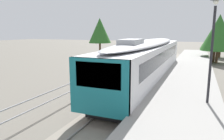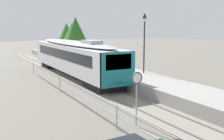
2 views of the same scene
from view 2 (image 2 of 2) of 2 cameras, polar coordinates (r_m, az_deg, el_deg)
The scene contains 10 objects.
ground_plane at distance 22.50m, azimuth -11.11°, elevation -3.87°, with size 160.00×160.00×0.00m, color #6B665B.
track_rails at distance 23.55m, azimuth -4.14°, elevation -3.06°, with size 3.20×60.00×0.14m.
commuter_train at distance 27.47m, azimuth -8.25°, elevation 3.07°, with size 2.82×18.57×3.74m.
station_platform at distance 24.97m, azimuth 2.64°, elevation -1.37°, with size 3.90×60.00×0.90m, color #999691.
platform_lamp_mid_platform at distance 24.06m, azimuth 6.93°, elevation 8.17°, with size 0.34×0.34×5.35m.
speed_limit_sign at distance 13.36m, azimuth 5.33°, elevation -3.30°, with size 0.61×0.10×2.81m.
carpark_fence at distance 13.25m, azimuth 1.01°, elevation -8.81°, with size 0.06×36.06×1.25m.
tree_behind_station_far at distance 44.33m, azimuth -8.50°, elevation 7.40°, with size 3.87×3.87×5.67m.
tree_distant_left at distance 50.49m, azimuth -9.67°, elevation 7.55°, with size 4.00×4.00×5.80m.
tree_distant_centre at distance 43.75m, azimuth -7.76°, elevation 7.93°, with size 4.49×4.49×6.59m.
Camera 2 is at (-9.58, 1.06, 4.98)m, focal length 42.89 mm.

